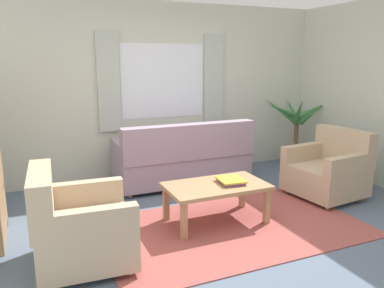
{
  "coord_description": "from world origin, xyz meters",
  "views": [
    {
      "loc": [
        -1.93,
        -3.33,
        1.77
      ],
      "look_at": [
        -0.18,
        0.7,
        0.8
      ],
      "focal_mm": 35.88,
      "sensor_mm": 36.0,
      "label": 1
    }
  ],
  "objects_px": {
    "armchair_left": "(77,227)",
    "book_stack_on_table": "(231,181)",
    "couch": "(184,159)",
    "armchair_right": "(329,170)",
    "coffee_table": "(216,189)",
    "potted_plant": "(295,137)"
  },
  "relations": [
    {
      "from": "couch",
      "to": "armchair_right",
      "type": "relative_size",
      "value": 2.06
    },
    {
      "from": "book_stack_on_table",
      "to": "potted_plant",
      "type": "relative_size",
      "value": 0.25
    },
    {
      "from": "coffee_table",
      "to": "potted_plant",
      "type": "bearing_deg",
      "value": 33.94
    },
    {
      "from": "couch",
      "to": "armchair_right",
      "type": "xyz_separation_m",
      "value": [
        1.56,
        -1.22,
        -0.01
      ]
    },
    {
      "from": "armchair_left",
      "to": "book_stack_on_table",
      "type": "relative_size",
      "value": 2.73
    },
    {
      "from": "armchair_left",
      "to": "coffee_table",
      "type": "bearing_deg",
      "value": -74.86
    },
    {
      "from": "couch",
      "to": "coffee_table",
      "type": "bearing_deg",
      "value": 82.63
    },
    {
      "from": "coffee_table",
      "to": "potted_plant",
      "type": "relative_size",
      "value": 0.83
    },
    {
      "from": "armchair_right",
      "to": "potted_plant",
      "type": "xyz_separation_m",
      "value": [
        0.52,
        1.36,
        0.15
      ]
    },
    {
      "from": "coffee_table",
      "to": "potted_plant",
      "type": "distance_m",
      "value": 2.72
    },
    {
      "from": "armchair_left",
      "to": "book_stack_on_table",
      "type": "xyz_separation_m",
      "value": [
        1.68,
        0.29,
        0.11
      ]
    },
    {
      "from": "potted_plant",
      "to": "coffee_table",
      "type": "bearing_deg",
      "value": -146.06
    },
    {
      "from": "couch",
      "to": "armchair_left",
      "type": "distance_m",
      "value": 2.39
    },
    {
      "from": "book_stack_on_table",
      "to": "armchair_right",
      "type": "bearing_deg",
      "value": 6.61
    },
    {
      "from": "coffee_table",
      "to": "armchair_right",
      "type": "bearing_deg",
      "value": 5.28
    },
    {
      "from": "book_stack_on_table",
      "to": "coffee_table",
      "type": "bearing_deg",
      "value": 173.01
    },
    {
      "from": "couch",
      "to": "coffee_table",
      "type": "xyz_separation_m",
      "value": [
        -0.18,
        -1.38,
        0.01
      ]
    },
    {
      "from": "book_stack_on_table",
      "to": "potted_plant",
      "type": "xyz_separation_m",
      "value": [
        2.08,
        1.54,
        0.04
      ]
    },
    {
      "from": "armchair_right",
      "to": "coffee_table",
      "type": "relative_size",
      "value": 0.84
    },
    {
      "from": "armchair_right",
      "to": "book_stack_on_table",
      "type": "xyz_separation_m",
      "value": [
        -1.56,
        -0.18,
        0.11
      ]
    },
    {
      "from": "potted_plant",
      "to": "book_stack_on_table",
      "type": "bearing_deg",
      "value": -143.56
    },
    {
      "from": "armchair_left",
      "to": "armchair_right",
      "type": "xyz_separation_m",
      "value": [
        3.25,
        0.48,
        0.0
      ]
    }
  ]
}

